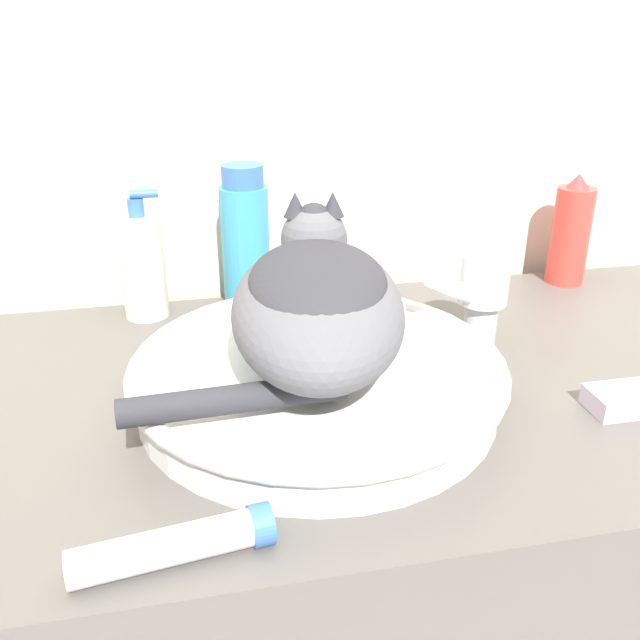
# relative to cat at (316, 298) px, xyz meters

# --- Properties ---
(wall_back) EXTENTS (8.00, 0.05, 2.40)m
(wall_back) POSITION_rel_cat_xyz_m (0.03, 0.38, 0.19)
(wall_back) COLOR beige
(wall_back) RESTS_ON ground_plane
(sink_basin) EXTENTS (0.42, 0.42, 0.06)m
(sink_basin) POSITION_rel_cat_xyz_m (0.00, -0.01, -0.09)
(sink_basin) COLOR silver
(sink_basin) RESTS_ON vanity_counter
(cat) EXTENTS (0.33, 0.35, 0.15)m
(cat) POSITION_rel_cat_xyz_m (0.00, 0.00, 0.00)
(cat) COLOR #56565B
(cat) RESTS_ON sink_basin
(faucet) EXTENTS (0.13, 0.08, 0.12)m
(faucet) POSITION_rel_cat_xyz_m (0.23, 0.09, -0.05)
(faucet) COLOR silver
(faucet) RESTS_ON vanity_counter
(spray_bottle_trigger) EXTENTS (0.06, 0.06, 0.18)m
(spray_bottle_trigger) POSITION_rel_cat_xyz_m (0.47, 0.28, -0.04)
(spray_bottle_trigger) COLOR #DB3D33
(spray_bottle_trigger) RESTS_ON vanity_counter
(soap_pump_bottle) EXTENTS (0.06, 0.06, 0.18)m
(soap_pump_bottle) POSITION_rel_cat_xyz_m (-0.20, 0.28, -0.05)
(soap_pump_bottle) COLOR silver
(soap_pump_bottle) RESTS_ON vanity_counter
(mouthwash_bottle) EXTENTS (0.07, 0.07, 0.21)m
(mouthwash_bottle) POSITION_rel_cat_xyz_m (-0.05, 0.28, -0.02)
(mouthwash_bottle) COLOR teal
(mouthwash_bottle) RESTS_ON vanity_counter
(cream_tube) EXTENTS (0.17, 0.06, 0.04)m
(cream_tube) POSITION_rel_cat_xyz_m (-0.16, -0.23, -0.11)
(cream_tube) COLOR silver
(cream_tube) RESTS_ON vanity_counter
(soap_bar) EXTENTS (0.08, 0.05, 0.02)m
(soap_bar) POSITION_rel_cat_xyz_m (0.33, -0.10, -0.11)
(soap_bar) COLOR silver
(soap_bar) RESTS_ON vanity_counter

